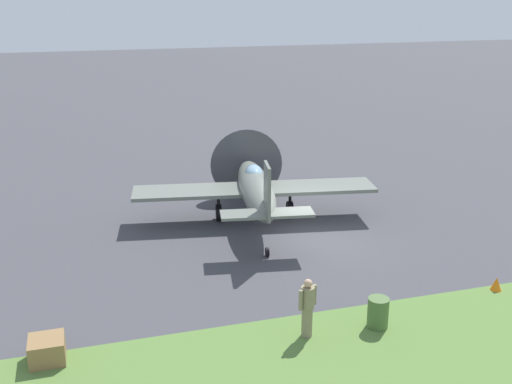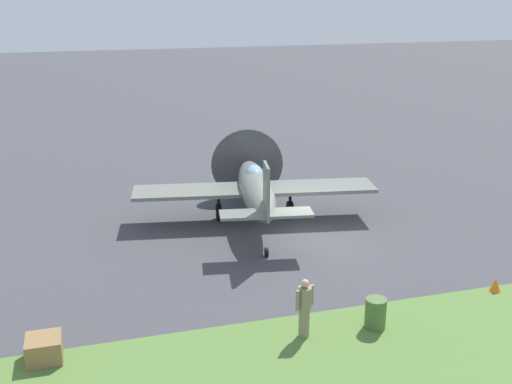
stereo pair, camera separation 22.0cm
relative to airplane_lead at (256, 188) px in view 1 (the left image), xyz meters
The scene contains 6 objects.
ground_plane 3.26m from the airplane_lead, 61.67° to the right, with size 160.00×160.00×0.00m, color #424247.
airplane_lead is the anchor object (origin of this frame).
ground_crew_chief 8.90m from the airplane_lead, 97.18° to the right, with size 0.59×0.38×1.73m.
fuel_drum 9.05m from the airplane_lead, 83.68° to the right, with size 0.60×0.60×0.90m, color #476633.
supply_crate 11.39m from the airplane_lead, 134.73° to the right, with size 0.90×0.90×0.64m, color olive.
runway_marker_cone 9.87m from the airplane_lead, 54.60° to the right, with size 0.36×0.36×0.44m, color orange.
Camera 1 is at (-8.06, -20.22, 9.18)m, focal length 43.17 mm.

